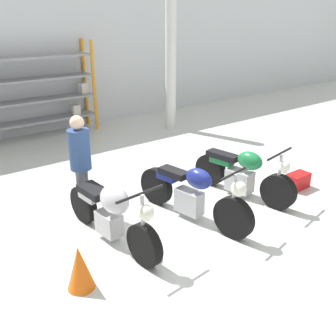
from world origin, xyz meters
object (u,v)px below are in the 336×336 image
toolbox (297,181)px  motorcycle_blue (193,194)px  shelving_rack (27,89)px  traffic_cone (80,268)px  motorcycle_green (242,174)px  person_browsing (80,159)px  motorcycle_silver (111,212)px

toolbox → motorcycle_blue: bearing=173.2°
shelving_rack → traffic_cone: bearing=-103.3°
shelving_rack → motorcycle_green: size_ratio=1.71×
person_browsing → traffic_cone: (-0.78, -1.58, -0.66)m
shelving_rack → person_browsing: shelving_rack is taller
motorcycle_green → toolbox: (1.04, -0.40, -0.26)m
person_browsing → motorcycle_blue: bearing=179.0°
motorcycle_green → toolbox: 1.15m
toolbox → traffic_cone: bearing=-177.8°
motorcycle_blue → person_browsing: person_browsing is taller
motorcycle_silver → traffic_cone: size_ratio=3.70×
traffic_cone → motorcycle_silver: bearing=39.8°
motorcycle_blue → traffic_cone: motorcycle_blue is taller
motorcycle_silver → toolbox: bearing=76.6°
shelving_rack → motorcycle_green: 5.85m
shelving_rack → motorcycle_silver: 5.52m
motorcycle_green → person_browsing: 2.72m
person_browsing → traffic_cone: bearing=104.9°
motorcycle_green → motorcycle_silver: bearing=-102.1°
shelving_rack → toolbox: (2.86, -5.90, -1.09)m
shelving_rack → toolbox: shelving_rack is taller
shelving_rack → motorcycle_silver: (-0.68, -5.43, -0.77)m
motorcycle_blue → motorcycle_silver: bearing=-109.4°
shelving_rack → toolbox: size_ratio=7.56×
motorcycle_silver → shelving_rack: bearing=167.0°
motorcycle_blue → toolbox: size_ratio=4.83×
motorcycle_silver → traffic_cone: bearing=-56.0°
motorcycle_silver → person_browsing: size_ratio=1.27×
motorcycle_green → person_browsing: size_ratio=1.21×
traffic_cone → shelving_rack: bearing=76.7°
traffic_cone → motorcycle_green: bearing=9.8°
motorcycle_silver → motorcycle_green: size_ratio=1.05×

